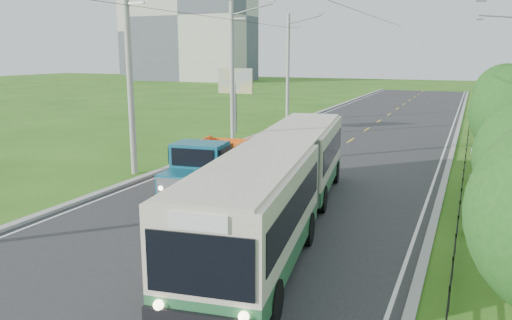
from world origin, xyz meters
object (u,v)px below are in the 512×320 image
Objects in this scene: tree_fifth at (506,97)px; planter_mid at (476,178)px; bus at (282,176)px; pole_mid at (233,71)px; planter_far at (477,150)px; pole_near at (130,78)px; billboard_left at (235,85)px; tree_fourth at (511,113)px; pole_far at (288,67)px; tree_back at (501,93)px; dump_truck at (208,164)px; planter_near at (476,229)px.

tree_fifth is 8.66× the size of planter_mid.
pole_mid is at bearing 112.79° from bus.
planter_far is (16.86, 1.00, -4.81)m from pole_mid.
pole_near reaches higher than billboard_left.
tree_fourth is 0.93× the size of tree_fifth.
tree_back is (18.12, -6.86, -1.44)m from pole_far.
planter_mid is (-1.26, -12.14, -3.37)m from tree_back.
planter_far is at bearing -6.31° from billboard_left.
dump_truck is (5.69, -14.20, -3.63)m from pole_mid.
tree_fifth is 1.05× the size of tree_back.
pole_near reaches higher than tree_fourth.
pole_near is at bearing -90.00° from pole_mid.
dump_truck is at bearing 175.90° from planter_near.
pole_mid is 14.93× the size of planter_near.
tree_fifth is 8.66× the size of planter_far.
planter_mid is 20.99m from billboard_left.
billboard_left is (-1.24, -9.00, -1.23)m from pole_far.
pole_near is 0.59× the size of bus.
tree_fourth is 6.01m from tree_fifth.
planter_far is at bearing 60.89° from bus.
planter_near is 25.78m from billboard_left.
billboard_left is (-1.24, 15.00, -1.23)m from pole_near.
planter_near and planter_far have the same top height.
tree_back is 8.21× the size of planter_near.
bus is at bearing -128.59° from tree_fourth.
pole_far is 9.17m from billboard_left.
billboard_left is at bearing 135.16° from planter_near.
billboard_left is 18.70m from dump_truck.
pole_near is 1.00× the size of pole_mid.
pole_far is 14.93× the size of planter_far.
billboard_left is (-1.24, 3.00, -1.23)m from pole_mid.
pole_near is 11.71m from bus.
billboard_left is 0.31× the size of bus.
billboard_left is at bearing 168.72° from tree_fifth.
planter_far is (0.00, 16.00, 0.00)m from planter_near.
planter_mid is 13.34m from dump_truck.
tree_fifth is 0.34× the size of bus.
tree_back is (18.12, 5.14, -1.44)m from pole_mid.
pole_far is 14.93× the size of planter_near.
bus is at bearing -59.88° from billboard_left.
bus reaches higher than planter_mid.
tree_back reaches higher than dump_truck.
planter_near is at bearing -98.77° from tree_fourth.
planter_far is at bearing -33.12° from pole_far.
planter_near is 7.06m from bus.
tree_back is at bearing 90.00° from tree_fourth.
tree_back is 1.06× the size of billboard_left.
tree_fourth is (18.12, 5.14, -1.51)m from pole_near.
planter_mid is at bearing 90.00° from planter_near.
billboard_left is 0.81× the size of dump_truck.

